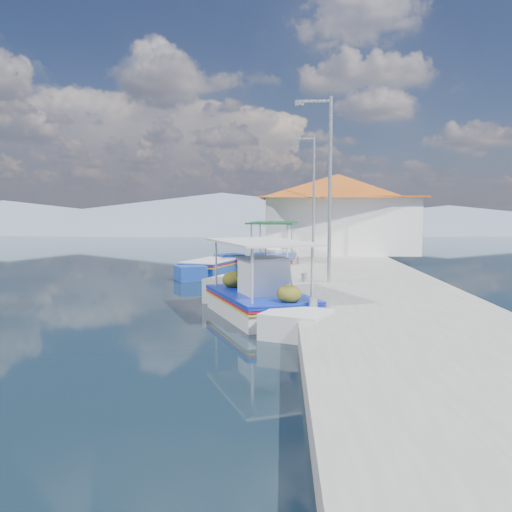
{
  "coord_description": "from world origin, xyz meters",
  "views": [
    {
      "loc": [
        3.06,
        -15.51,
        2.87
      ],
      "look_at": [
        2.17,
        2.67,
        1.3
      ],
      "focal_mm": 37.47,
      "sensor_mm": 36.0,
      "label": 1
    }
  ],
  "objects": [
    {
      "name": "ground",
      "position": [
        0.0,
        0.0,
        0.0
      ],
      "size": [
        160.0,
        160.0,
        0.0
      ],
      "primitive_type": "plane",
      "color": "black",
      "rests_on": "ground"
    },
    {
      "name": "quay",
      "position": [
        5.9,
        6.0,
        0.25
      ],
      "size": [
        5.0,
        44.0,
        0.5
      ],
      "primitive_type": "cube",
      "color": "#A29F98",
      "rests_on": "ground"
    },
    {
      "name": "caique_green_canopy",
      "position": [
        2.62,
        9.5,
        0.38
      ],
      "size": [
        2.4,
        6.84,
        2.56
      ],
      "rotation": [
        0.0,
        0.0,
        0.08
      ],
      "color": "white",
      "rests_on": "ground"
    },
    {
      "name": "lamp_post_far",
      "position": [
        4.51,
        11.0,
        3.85
      ],
      "size": [
        1.21,
        0.14,
        6.0
      ],
      "color": "#A5A8AD",
      "rests_on": "quay"
    },
    {
      "name": "mountain_ridge",
      "position": [
        6.54,
        56.0,
        2.04
      ],
      "size": [
        171.4,
        96.0,
        5.5
      ],
      "color": "slate",
      "rests_on": "ground"
    },
    {
      "name": "main_caique",
      "position": [
        2.49,
        -1.27,
        0.44
      ],
      "size": [
        3.68,
        6.4,
        2.28
      ],
      "rotation": [
        0.0,
        0.0,
        -0.39
      ],
      "color": "white",
      "rests_on": "ground"
    },
    {
      "name": "harbor_building",
      "position": [
        6.2,
        15.0,
        2.78
      ],
      "size": [
        10.49,
        10.49,
        4.4
      ],
      "color": "white",
      "rests_on": "quay"
    },
    {
      "name": "caique_blue_hull",
      "position": [
        -0.11,
        8.0,
        0.27
      ],
      "size": [
        2.76,
        5.32,
        1.0
      ],
      "rotation": [
        0.0,
        0.0,
        0.32
      ],
      "color": "#193D98",
      "rests_on": "ground"
    },
    {
      "name": "bollards",
      "position": [
        3.8,
        5.25,
        0.65
      ],
      "size": [
        0.2,
        17.2,
        0.3
      ],
      "color": "#A5A8AD",
      "rests_on": "quay"
    },
    {
      "name": "lamp_post_near",
      "position": [
        4.51,
        2.0,
        3.85
      ],
      "size": [
        1.21,
        0.14,
        6.0
      ],
      "color": "#A5A8AD",
      "rests_on": "quay"
    }
  ]
}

